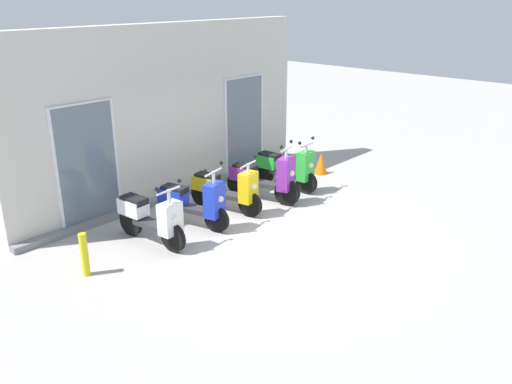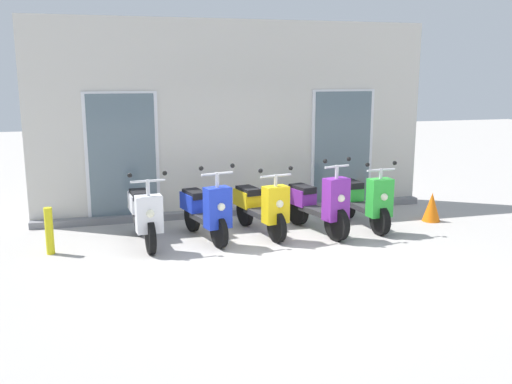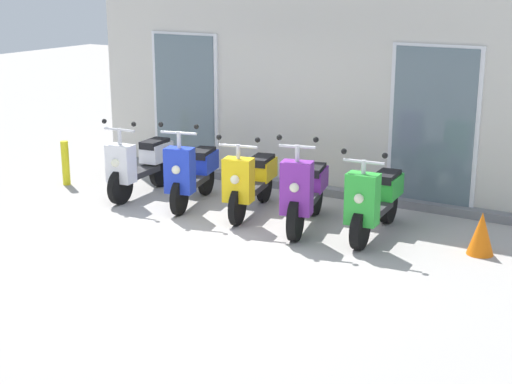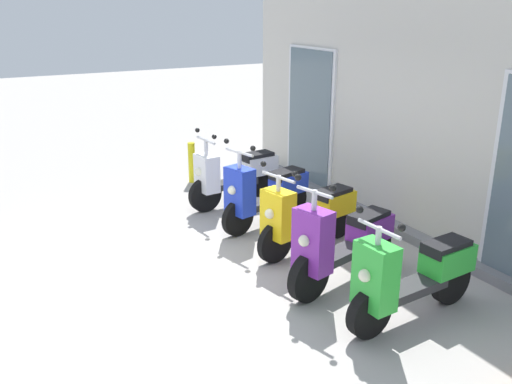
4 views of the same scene
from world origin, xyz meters
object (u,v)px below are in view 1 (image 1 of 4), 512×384
at_px(scooter_yellow, 226,189).
at_px(scooter_purple, 264,178).
at_px(scooter_blue, 194,202).
at_px(curb_bollard, 84,254).
at_px(scooter_white, 151,217).
at_px(traffic_cone, 321,163).
at_px(scooter_green, 286,168).

height_order(scooter_yellow, scooter_purple, scooter_purple).
distance_m(scooter_blue, curb_bollard, 2.35).
bearing_deg(scooter_white, traffic_cone, 0.42).
bearing_deg(scooter_white, scooter_yellow, 1.82).
relative_size(scooter_white, scooter_purple, 0.96).
relative_size(scooter_blue, scooter_green, 0.93).
bearing_deg(curb_bollard, traffic_cone, 1.55).
xyz_separation_m(scooter_yellow, scooter_purple, (0.93, -0.18, 0.01)).
bearing_deg(scooter_yellow, scooter_blue, -174.99).
distance_m(scooter_yellow, traffic_cone, 3.19).
height_order(scooter_white, scooter_yellow, scooter_white).
relative_size(scooter_purple, scooter_green, 1.01).
xyz_separation_m(scooter_white, scooter_purple, (2.82, -0.12, 0.00)).
bearing_deg(traffic_cone, curb_bollard, -178.45).
bearing_deg(scooter_white, scooter_purple, -2.54).
bearing_deg(scooter_blue, scooter_purple, -3.17).
distance_m(scooter_green, traffic_cone, 1.36).
bearing_deg(scooter_blue, curb_bollard, -177.19).
bearing_deg(scooter_green, curb_bollard, -178.20).
bearing_deg(scooter_yellow, scooter_white, -178.18).
bearing_deg(scooter_green, traffic_cone, 0.57).
bearing_deg(scooter_blue, scooter_green, 0.95).
relative_size(scooter_green, traffic_cone, 3.13).
distance_m(scooter_purple, traffic_cone, 2.27).
relative_size(scooter_green, curb_bollard, 2.32).
xyz_separation_m(scooter_white, traffic_cone, (5.07, 0.04, -0.23)).
distance_m(scooter_white, scooter_green, 3.72).
relative_size(scooter_yellow, traffic_cone, 3.11).
distance_m(scooter_purple, curb_bollard, 4.20).
bearing_deg(scooter_blue, scooter_yellow, 5.01).
bearing_deg(curb_bollard, scooter_green, 1.80).
bearing_deg(scooter_purple, scooter_yellow, 168.79).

